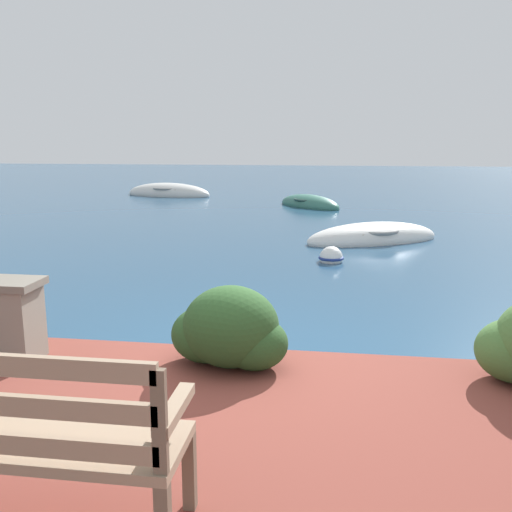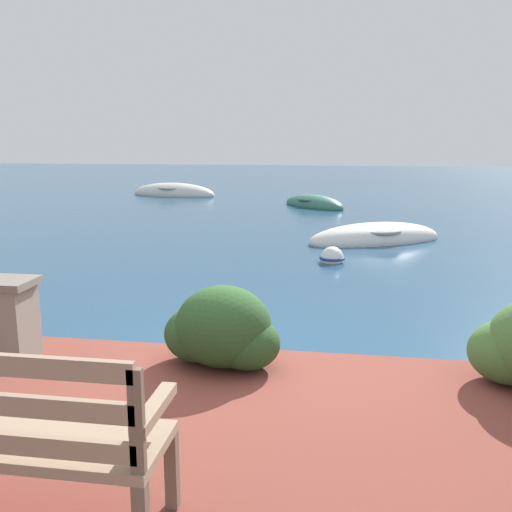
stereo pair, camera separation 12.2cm
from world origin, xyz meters
TOP-DOWN VIEW (x-y plane):
  - ground_plane at (0.00, 0.00)m, footprint 80.00×80.00m
  - park_bench at (-0.47, -2.46)m, footprint 1.25×0.48m
  - hedge_clump_left at (-0.03, -0.40)m, footprint 0.96×0.69m
  - rowboat_nearest at (1.50, 6.77)m, footprint 3.01×2.27m
  - rowboat_mid at (-0.05, 12.56)m, footprint 2.35×2.45m
  - rowboat_far at (-5.24, 15.22)m, footprint 3.37×1.83m
  - mooring_buoy at (0.71, 4.70)m, footprint 0.42×0.42m

SIDE VIEW (x-z plane):
  - ground_plane at x=0.00m, z-range 0.00..0.00m
  - rowboat_mid at x=-0.05m, z-range -0.26..0.37m
  - rowboat_nearest at x=1.50m, z-range -0.28..0.39m
  - mooring_buoy at x=0.71m, z-range -0.13..0.26m
  - rowboat_far at x=-5.24m, z-range -0.33..0.47m
  - hedge_clump_left at x=-0.03m, z-range 0.18..0.83m
  - park_bench at x=-0.47m, z-range 0.24..1.16m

